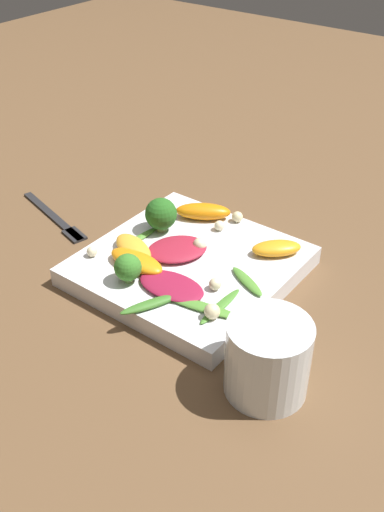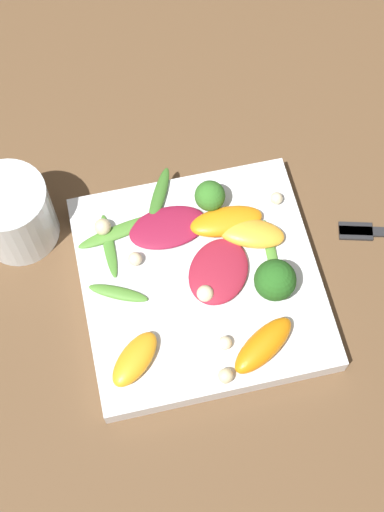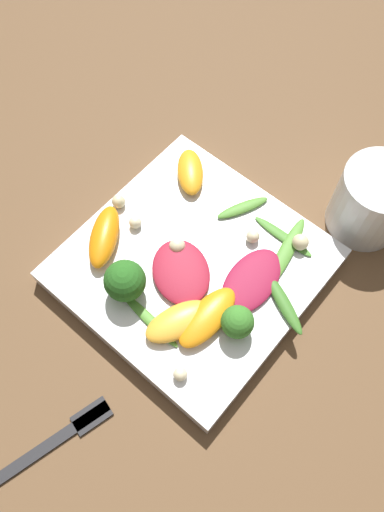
{
  "view_description": "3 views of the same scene",
  "coord_description": "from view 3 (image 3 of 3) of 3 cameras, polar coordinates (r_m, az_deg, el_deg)",
  "views": [
    {
      "loc": [
        -0.48,
        -0.37,
        0.45
      ],
      "look_at": [
        -0.01,
        -0.02,
        0.04
      ],
      "focal_mm": 42.0,
      "sensor_mm": 36.0,
      "label": 1
    },
    {
      "loc": [
        0.28,
        -0.07,
        0.69
      ],
      "look_at": [
        -0.02,
        -0.01,
        0.05
      ],
      "focal_mm": 50.0,
      "sensor_mm": 36.0,
      "label": 2
    },
    {
      "loc": [
        -0.15,
        0.17,
        0.5
      ],
      "look_at": [
        0.0,
        0.0,
        0.04
      ],
      "focal_mm": 35.0,
      "sensor_mm": 36.0,
      "label": 3
    }
  ],
  "objects": [
    {
      "name": "arugula_sprig_1",
      "position": [
        0.54,
        10.68,
        0.42
      ],
      "size": [
        0.03,
        0.09,
        0.01
      ],
      "color": "#518E33",
      "rests_on": "plate"
    },
    {
      "name": "arugula_sprig_3",
      "position": [
        0.5,
        -4.91,
        -7.25
      ],
      "size": [
        0.08,
        0.02,
        0.0
      ],
      "color": "#518E33",
      "rests_on": "plate"
    },
    {
      "name": "macadamia_nut_4",
      "position": [
        0.54,
        -6.51,
        3.84
      ],
      "size": [
        0.01,
        0.01,
        0.01
      ],
      "color": "beige",
      "rests_on": "plate"
    },
    {
      "name": "plate",
      "position": [
        0.54,
        0.1,
        -1.2
      ],
      "size": [
        0.24,
        0.24,
        0.02
      ],
      "color": "white",
      "rests_on": "ground_plane"
    },
    {
      "name": "radicchio_leaf_0",
      "position": [
        0.52,
        6.82,
        -2.81
      ],
      "size": [
        0.05,
        0.09,
        0.01
      ],
      "color": "maroon",
      "rests_on": "plate"
    },
    {
      "name": "macadamia_nut_3",
      "position": [
        0.48,
        -1.35,
        -13.35
      ],
      "size": [
        0.01,
        0.01,
        0.01
      ],
      "color": "beige",
      "rests_on": "plate"
    },
    {
      "name": "broccoli_floret_0",
      "position": [
        0.49,
        -7.67,
        -2.85
      ],
      "size": [
        0.04,
        0.04,
        0.05
      ],
      "color": "#7A9E51",
      "rests_on": "plate"
    },
    {
      "name": "drinking_glass",
      "position": [
        0.58,
        19.91,
        5.93
      ],
      "size": [
        0.08,
        0.08,
        0.08
      ],
      "color": "white",
      "rests_on": "ground_plane"
    },
    {
      "name": "macadamia_nut_5",
      "position": [
        0.54,
        12.29,
        1.55
      ],
      "size": [
        0.02,
        0.02,
        0.02
      ],
      "color": "beige",
      "rests_on": "plate"
    },
    {
      "name": "radicchio_leaf_1",
      "position": [
        0.52,
        -1.29,
        -1.78
      ],
      "size": [
        0.1,
        0.09,
        0.01
      ],
      "color": "maroon",
      "rests_on": "plate"
    },
    {
      "name": "orange_segment_3",
      "position": [
        0.49,
        1.78,
        -7.0
      ],
      "size": [
        0.03,
        0.08,
        0.02
      ],
      "color": "orange",
      "rests_on": "plate"
    },
    {
      "name": "arugula_sprig_4",
      "position": [
        0.51,
        10.38,
        -5.25
      ],
      "size": [
        0.07,
        0.04,
        0.01
      ],
      "color": "#3D7528",
      "rests_on": "plate"
    },
    {
      "name": "fork",
      "position": [
        0.52,
        -16.06,
        -20.02
      ],
      "size": [
        0.06,
        0.16,
        0.01
      ],
      "color": "#262628",
      "rests_on": "ground_plane"
    },
    {
      "name": "arugula_sprig_2",
      "position": [
        0.55,
        10.35,
        2.23
      ],
      "size": [
        0.07,
        0.01,
        0.0
      ],
      "color": "#47842D",
      "rests_on": "plate"
    },
    {
      "name": "orange_segment_1",
      "position": [
        0.49,
        -1.56,
        -7.48
      ],
      "size": [
        0.06,
        0.08,
        0.02
      ],
      "color": "#FCAD33",
      "rests_on": "plate"
    },
    {
      "name": "broccoli_floret_1",
      "position": [
        0.48,
        5.22,
        -7.53
      ],
      "size": [
        0.03,
        0.03,
        0.04
      ],
      "color": "#7A9E51",
      "rests_on": "plate"
    },
    {
      "name": "macadamia_nut_1",
      "position": [
        0.54,
        6.96,
        2.24
      ],
      "size": [
        0.01,
        0.01,
        0.01
      ],
      "color": "beige",
      "rests_on": "plate"
    },
    {
      "name": "ground_plane",
      "position": [
        0.55,
        0.1,
        -1.74
      ],
      "size": [
        2.4,
        2.4,
        0.0
      ],
      "primitive_type": "plane",
      "color": "brown"
    },
    {
      "name": "macadamia_nut_2",
      "position": [
        0.56,
        -8.66,
        5.93
      ],
      "size": [
        0.01,
        0.01,
        0.01
      ],
      "color": "beige",
      "rests_on": "plate"
    },
    {
      "name": "orange_segment_2",
      "position": [
        0.54,
        -10.0,
        2.22
      ],
      "size": [
        0.06,
        0.08,
        0.02
      ],
      "color": "orange",
      "rests_on": "plate"
    },
    {
      "name": "orange_segment_0",
      "position": [
        0.58,
        -0.2,
        9.61
      ],
      "size": [
        0.06,
        0.07,
        0.02
      ],
      "color": "orange",
      "rests_on": "plate"
    },
    {
      "name": "macadamia_nut_0",
      "position": [
        0.52,
        -1.74,
        1.13
      ],
      "size": [
        0.02,
        0.02,
        0.02
      ],
      "color": "beige",
      "rests_on": "plate"
    },
    {
      "name": "arugula_sprig_0",
      "position": [
        0.56,
        6.01,
        5.37
      ],
      "size": [
        0.04,
        0.06,
        0.01
      ],
      "color": "#518E33",
      "rests_on": "plate"
    }
  ]
}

